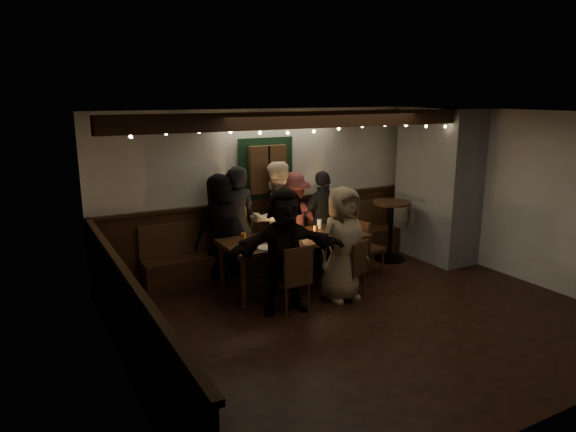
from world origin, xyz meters
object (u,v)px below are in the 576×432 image
chair_near_right (354,266)px  chair_end (365,244)px  person_a (222,228)px  person_d (292,222)px  person_c (275,219)px  dining_table (294,241)px  high_top (391,223)px  chair_near_left (294,275)px  person_b (236,224)px  person_e (323,219)px  person_f (285,251)px  person_g (342,244)px

chair_near_right → chair_end: chair_end is taller
person_a → person_d: (1.20, -0.05, -0.03)m
person_a → person_c: person_c is taller
dining_table → high_top: size_ratio=2.09×
chair_end → person_a: person_a is taller
dining_table → person_a: 1.15m
dining_table → chair_near_left: bearing=-119.5°
person_b → person_d: person_b is taller
chair_near_left → person_c: 1.61m
chair_near_right → chair_near_left: bearing=-177.9°
chair_near_right → person_e: (0.39, 1.43, 0.33)m
person_d → chair_near_left: bearing=62.7°
chair_near_left → chair_end: (1.74, 0.78, -0.02)m
chair_end → high_top: size_ratio=0.86×
chair_near_right → chair_end: size_ratio=0.95×
dining_table → chair_end: bearing=-2.1°
chair_near_left → person_f: bearing=119.6°
person_f → person_g: (0.88, -0.03, -0.03)m
person_b → person_c: size_ratio=0.98×
dining_table → person_c: bearing=87.7°
dining_table → person_d: 0.81m
person_e → person_c: bearing=-4.9°
chair_near_right → person_b: person_b is taller
person_a → dining_table: bearing=135.7°
chair_near_right → person_b: bearing=127.0°
chair_near_right → person_f: size_ratio=0.50×
person_d → person_f: size_ratio=0.97×
person_c → person_b: bearing=-10.0°
person_c → person_g: (0.32, -1.39, -0.10)m
person_c → dining_table: bearing=82.8°
dining_table → person_c: 0.69m
chair_near_left → chair_near_right: chair_near_left is taller
chair_near_right → dining_table: bearing=123.5°
chair_near_left → chair_end: bearing=24.1°
dining_table → person_d: person_d is taller
dining_table → person_e: bearing=35.2°
chair_near_left → person_e: 2.03m
chair_end → chair_near_right: bearing=-135.5°
high_top → person_e: 1.24m
person_a → person_b: 0.23m
person_d → chair_end: bearing=140.8°
person_g → dining_table: bearing=111.9°
person_c → chair_end: bearing=145.4°
dining_table → chair_end: dining_table is taller
high_top → person_e: size_ratio=0.65×
person_a → person_f: bearing=99.9°
chair_near_left → person_b: 1.60m
chair_near_right → person_d: (-0.16, 1.51, 0.33)m
chair_near_right → high_top: high_top is taller
dining_table → chair_end: 1.29m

